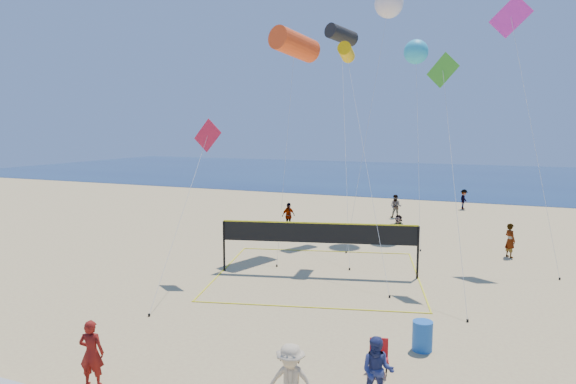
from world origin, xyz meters
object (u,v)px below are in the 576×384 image
at_px(woman, 92,353).
at_px(volleyball_net, 318,239).
at_px(camp_chair, 379,354).
at_px(trash_barrel, 422,336).

distance_m(woman, volleyball_net, 12.12).
height_order(camp_chair, trash_barrel, camp_chair).
distance_m(camp_chair, trash_barrel, 2.11).
bearing_deg(woman, volleyball_net, -118.65).
bearing_deg(woman, camp_chair, -170.82).
bearing_deg(camp_chair, trash_barrel, 49.53).
distance_m(woman, trash_barrel, 9.41).
bearing_deg(volleyball_net, camp_chair, -75.16).
height_order(woman, camp_chair, woman).
bearing_deg(volleyball_net, trash_barrel, -63.50).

